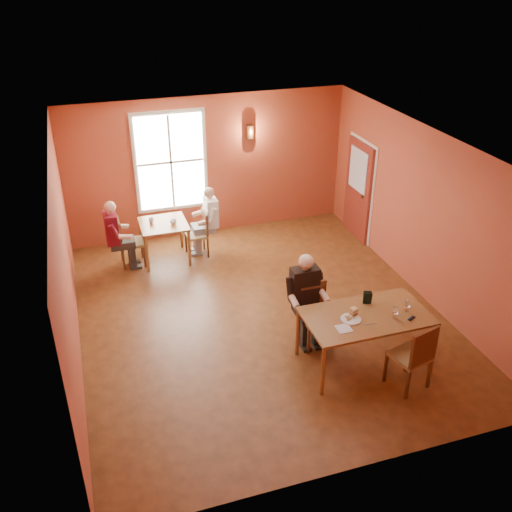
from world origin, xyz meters
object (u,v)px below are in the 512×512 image
object	(u,v)px
chair_empty	(410,355)
chair_diner_maroon	(131,241)
diner_main	(318,307)
diner_white	(197,224)
chair_diner_white	(196,234)
main_table	(364,339)
chair_diner_main	(316,317)
diner_maroon	(129,233)
second_table	(165,241)

from	to	relation	value
chair_empty	chair_diner_maroon	size ratio (longest dim) A/B	1.08
diner_main	diner_white	world-z (taller)	diner_main
chair_empty	chair_diner_white	xyz separation A→B (m)	(-2.01, 4.82, -0.07)
main_table	chair_diner_main	distance (m)	0.82
chair_diner_main	main_table	bearing A→B (deg)	127.57
chair_diner_main	chair_diner_white	world-z (taller)	chair_diner_main
diner_main	chair_empty	world-z (taller)	diner_main
diner_main	diner_white	xyz separation A→B (m)	(-1.11, 3.54, -0.04)
chair_diner_white	diner_maroon	distance (m)	1.35
second_table	chair_diner_maroon	xyz separation A→B (m)	(-0.65, 0.00, 0.10)
chair_diner_maroon	diner_maroon	world-z (taller)	diner_maroon
diner_main	second_table	bearing A→B (deg)	-63.16
main_table	diner_maroon	bearing A→B (deg)	125.54
main_table	chair_diner_white	xyz separation A→B (m)	(-1.64, 4.16, 0.04)
chair_diner_main	diner_main	size ratio (longest dim) A/B	0.72
second_table	diner_maroon	world-z (taller)	diner_maroon
chair_empty	chair_diner_white	distance (m)	5.22
main_table	chair_diner_main	xyz separation A→B (m)	(-0.50, 0.65, 0.08)
diner_white	chair_diner_maroon	xyz separation A→B (m)	(-1.33, 0.00, -0.18)
chair_diner_white	chair_diner_maroon	bearing A→B (deg)	90.00
main_table	chair_diner_white	bearing A→B (deg)	111.54
main_table	second_table	world-z (taller)	main_table
chair_diner_white	main_table	bearing A→B (deg)	-158.46
chair_diner_white	chair_diner_main	bearing A→B (deg)	-161.98
chair_diner_white	diner_maroon	bearing A→B (deg)	90.00
second_table	diner_main	bearing A→B (deg)	-63.16
chair_diner_white	diner_white	bearing A→B (deg)	-90.00
diner_white	diner_main	bearing A→B (deg)	-162.57
second_table	chair_diner_white	world-z (taller)	chair_diner_white
chair_empty	diner_white	xyz separation A→B (m)	(-1.98, 4.82, 0.14)
diner_main	chair_diner_main	bearing A→B (deg)	-90.00
diner_maroon	diner_main	bearing A→B (deg)	34.92
chair_diner_main	chair_empty	size ratio (longest dim) A/B	0.95
chair_diner_main	chair_diner_white	size ratio (longest dim) A/B	1.09
chair_diner_main	diner_maroon	world-z (taller)	diner_maroon
diner_main	diner_maroon	xyz separation A→B (m)	(-2.47, 3.54, -0.02)
chair_diner_main	diner_white	distance (m)	3.69
chair_diner_main	chair_diner_white	bearing A→B (deg)	-71.98
diner_main	second_table	world-z (taller)	diner_main
chair_diner_main	second_table	world-z (taller)	chair_diner_main
chair_diner_white	chair_empty	bearing A→B (deg)	-157.33
chair_empty	diner_maroon	size ratio (longest dim) A/B	0.78
diner_main	diner_maroon	distance (m)	4.32
chair_diner_main	chair_diner_maroon	bearing A→B (deg)	-55.18
diner_white	second_table	bearing A→B (deg)	90.00
chair_empty	diner_white	bearing A→B (deg)	97.49
diner_main	second_table	xyz separation A→B (m)	(-1.79, 3.54, -0.31)
diner_main	chair_diner_maroon	distance (m)	4.31
chair_diner_maroon	diner_maroon	size ratio (longest dim) A/B	0.72
second_table	diner_white	world-z (taller)	diner_white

